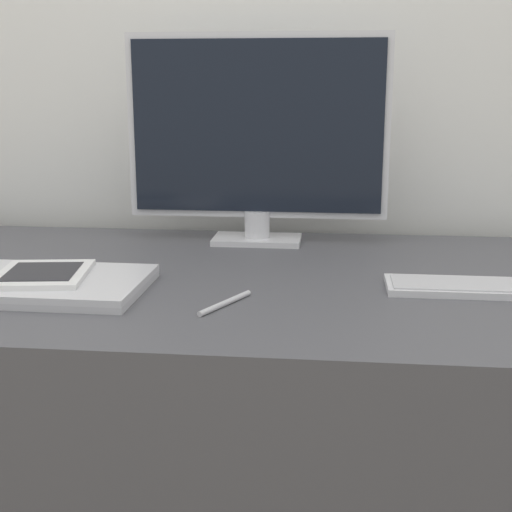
{
  "coord_description": "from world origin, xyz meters",
  "views": [
    {
      "loc": [
        0.21,
        -1.14,
        1.09
      ],
      "look_at": [
        0.08,
        0.01,
        0.81
      ],
      "focal_mm": 50.0,
      "sensor_mm": 36.0,
      "label": 1
    }
  ],
  "objects_px": {
    "monitor": "(257,136)",
    "laptop": "(46,284)",
    "pen": "(225,303)",
    "ereader": "(43,274)",
    "keyboard": "(466,287)"
  },
  "relations": [
    {
      "from": "keyboard",
      "to": "pen",
      "type": "height_order",
      "value": "keyboard"
    },
    {
      "from": "monitor",
      "to": "laptop",
      "type": "distance_m",
      "value": 0.56
    },
    {
      "from": "ereader",
      "to": "pen",
      "type": "xyz_separation_m",
      "value": [
        0.32,
        -0.06,
        -0.02
      ]
    },
    {
      "from": "laptop",
      "to": "monitor",
      "type": "bearing_deg",
      "value": 52.8
    },
    {
      "from": "monitor",
      "to": "pen",
      "type": "height_order",
      "value": "monitor"
    },
    {
      "from": "monitor",
      "to": "laptop",
      "type": "bearing_deg",
      "value": -127.2
    },
    {
      "from": "keyboard",
      "to": "pen",
      "type": "xyz_separation_m",
      "value": [
        -0.39,
        -0.13,
        -0.0
      ]
    },
    {
      "from": "monitor",
      "to": "keyboard",
      "type": "xyz_separation_m",
      "value": [
        0.39,
        -0.34,
        -0.22
      ]
    },
    {
      "from": "laptop",
      "to": "pen",
      "type": "bearing_deg",
      "value": -9.24
    },
    {
      "from": "monitor",
      "to": "keyboard",
      "type": "relative_size",
      "value": 2.1
    },
    {
      "from": "pen",
      "to": "monitor",
      "type": "bearing_deg",
      "value": 89.93
    },
    {
      "from": "ereader",
      "to": "pen",
      "type": "height_order",
      "value": "ereader"
    },
    {
      "from": "laptop",
      "to": "ereader",
      "type": "relative_size",
      "value": 1.76
    },
    {
      "from": "keyboard",
      "to": "laptop",
      "type": "height_order",
      "value": "laptop"
    },
    {
      "from": "ereader",
      "to": "keyboard",
      "type": "bearing_deg",
      "value": 5.65
    }
  ]
}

